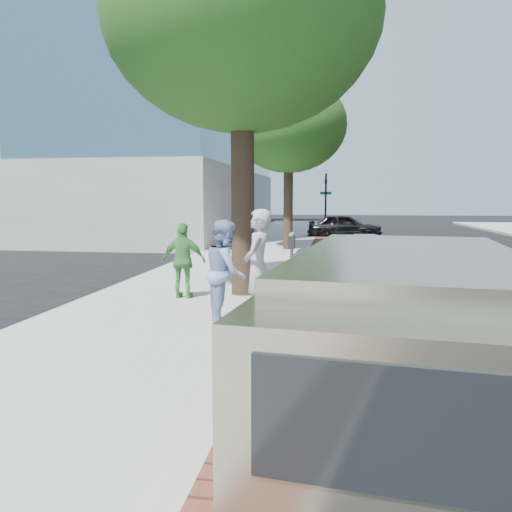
% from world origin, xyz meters
% --- Properties ---
extents(ground, '(120.00, 120.00, 0.00)m').
position_xyz_m(ground, '(0.00, 0.00, 0.00)').
color(ground, black).
rests_on(ground, ground).
extents(sidewalk, '(5.00, 60.00, 0.15)m').
position_xyz_m(sidewalk, '(-1.50, 8.00, 0.07)').
color(sidewalk, '#9E9991').
rests_on(sidewalk, ground).
extents(brick_strip, '(0.60, 60.00, 0.01)m').
position_xyz_m(brick_strip, '(0.70, 8.00, 0.15)').
color(brick_strip, brown).
rests_on(brick_strip, sidewalk).
extents(curb, '(0.10, 60.00, 0.15)m').
position_xyz_m(curb, '(1.05, 8.00, 0.07)').
color(curb, gray).
rests_on(curb, ground).
extents(office_tower, '(18.00, 22.00, 24.00)m').
position_xyz_m(office_tower, '(-13.00, 22.00, 12.00)').
color(office_tower, slate).
rests_on(office_tower, ground).
extents(office_base, '(18.20, 22.20, 4.00)m').
position_xyz_m(office_base, '(-13.00, 22.00, 2.00)').
color(office_base, gray).
rests_on(office_base, ground).
extents(signal_near, '(0.70, 0.15, 3.80)m').
position_xyz_m(signal_near, '(0.90, 22.00, 2.25)').
color(signal_near, black).
rests_on(signal_near, ground).
extents(tree_near, '(6.00, 6.00, 8.51)m').
position_xyz_m(tree_near, '(-0.60, 1.90, 6.17)').
color(tree_near, black).
rests_on(tree_near, sidewalk).
extents(tree_far, '(4.80, 4.80, 7.14)m').
position_xyz_m(tree_far, '(-0.50, 12.00, 5.30)').
color(tree_far, black).
rests_on(tree_far, sidewalk).
extents(parking_meter, '(0.12, 0.32, 1.47)m').
position_xyz_m(parking_meter, '(0.58, 0.97, 1.21)').
color(parking_meter, gray).
rests_on(parking_meter, sidewalk).
extents(person_gray, '(0.56, 0.78, 1.98)m').
position_xyz_m(person_gray, '(0.14, -0.69, 1.14)').
color(person_gray, '#A6A6AB').
rests_on(person_gray, sidewalk).
extents(person_officer, '(0.84, 0.99, 1.80)m').
position_xyz_m(person_officer, '(-0.41, -0.78, 1.05)').
color(person_officer, '#7E95C3').
rests_on(person_officer, sidewalk).
extents(person_green, '(0.96, 0.41, 1.64)m').
position_xyz_m(person_green, '(-1.78, 1.23, 0.97)').
color(person_green, '#479845').
rests_on(person_green, sidewalk).
extents(sedan_silver, '(4.24, 1.58, 1.39)m').
position_xyz_m(sedan_silver, '(2.56, 3.37, 0.69)').
color(sedan_silver, '#AEB0B5').
rests_on(sedan_silver, ground).
extents(bg_car, '(4.22, 1.77, 1.42)m').
position_xyz_m(bg_car, '(2.04, 19.61, 0.71)').
color(bg_car, black).
rests_on(bg_car, ground).
extents(van, '(2.51, 5.26, 1.88)m').
position_xyz_m(van, '(2.11, -4.30, 1.03)').
color(van, gray).
rests_on(van, ground).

